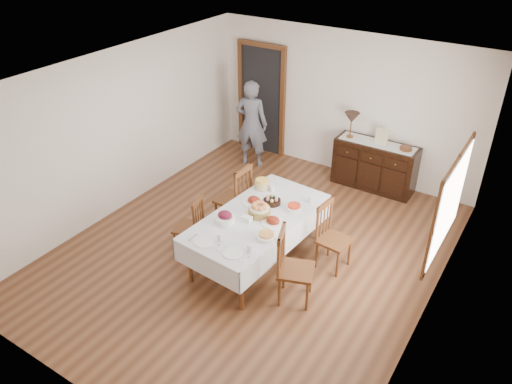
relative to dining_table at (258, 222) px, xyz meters
The scene contains 26 objects.
ground 0.69m from the dining_table, 142.99° to the left, with size 6.00×6.00×0.00m, color brown.
room_shell 1.18m from the dining_table, 120.32° to the left, with size 5.02×6.02×2.65m.
dining_table is the anchor object (origin of this frame).
chair_left_near 0.99m from the dining_table, 158.91° to the right, with size 0.47×0.47×0.91m.
chair_left_far 0.88m from the dining_table, 145.29° to the left, with size 0.47×0.47×1.10m.
chair_right_near 0.91m from the dining_table, 29.47° to the right, with size 0.56×0.56×1.05m.
chair_right_far 1.03m from the dining_table, 26.34° to the left, with size 0.45×0.45×0.99m.
sideboard 2.93m from the dining_table, 77.94° to the left, with size 1.43×0.52×0.86m.
person 2.98m from the dining_table, 124.78° to the left, with size 0.56×0.36×1.78m, color slate.
bread_basket 0.17m from the dining_table, 87.84° to the left, with size 0.31×0.31×0.18m.
egg_basket 0.41m from the dining_table, 91.34° to the left, with size 0.25×0.25×0.11m.
ham_platter_a 0.37m from the dining_table, 131.64° to the left, with size 0.33×0.33×0.11m.
ham_platter_b 0.29m from the dining_table, ahead, with size 0.31×0.31×0.11m.
beet_bowl 0.48m from the dining_table, 130.16° to the right, with size 0.27×0.27×0.16m.
carrot_bowl 0.54m from the dining_table, 50.36° to the left, with size 0.23×0.23×0.08m.
pineapple_bowl 0.77m from the dining_table, 117.63° to the left, with size 0.23×0.23×0.14m.
casserole_dish 0.53m from the dining_table, 45.21° to the right, with size 0.27×0.27×0.07m.
butter_dish 0.23m from the dining_table, 110.01° to the right, with size 0.15×0.10×0.07m.
setting_left 0.86m from the dining_table, 104.28° to the right, with size 0.43×0.31×0.10m.
setting_right 0.85m from the dining_table, 74.08° to the right, with size 0.43×0.31×0.10m.
glass_far_a 0.70m from the dining_table, 104.80° to the left, with size 0.07×0.07×0.09m.
glass_far_b 0.84m from the dining_table, 57.31° to the left, with size 0.07×0.07×0.11m.
runner 2.92m from the dining_table, 77.94° to the left, with size 1.30×0.35×0.01m.
table_lamp 2.88m from the dining_table, 87.79° to the left, with size 0.26×0.26×0.46m.
picture_frame 2.94m from the dining_table, 76.83° to the left, with size 0.22×0.08×0.28m.
deco_bowl 3.07m from the dining_table, 68.96° to the left, with size 0.20×0.20×0.06m.
Camera 1 is at (3.22, -4.91, 4.51)m, focal length 35.00 mm.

